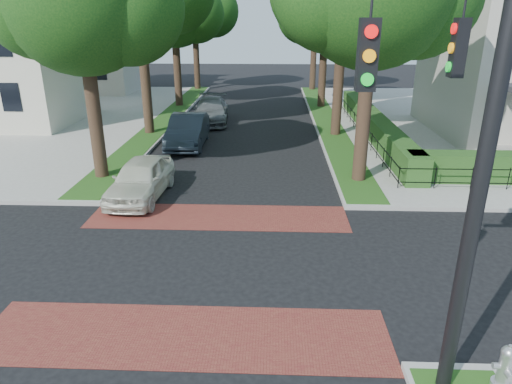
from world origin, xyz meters
TOP-DOWN VIEW (x-y plane):
  - ground at (0.00, 0.00)m, footprint 120.00×120.00m
  - crosswalk_far at (0.00, 3.20)m, footprint 9.00×2.20m
  - crosswalk_near at (0.00, -3.20)m, footprint 9.00×2.20m
  - grass_strip_ne at (5.40, 19.10)m, footprint 1.60×29.80m
  - grass_strip_nw at (-5.40, 19.10)m, footprint 1.60×29.80m
  - tree_right_far at (5.60, 24.22)m, footprint 7.25×6.23m
  - tree_right_back at (5.60, 33.23)m, footprint 7.50×6.45m
  - tree_left_far at (-5.40, 24.22)m, footprint 7.00×6.02m
  - tree_left_back at (-5.40, 33.24)m, footprint 7.75×6.66m
  - hedge_main_road at (7.70, 15.00)m, footprint 1.00×18.00m
  - fence_main_road at (6.90, 15.00)m, footprint 0.06×18.00m
  - house_left_far at (-15.49, 31.99)m, footprint 10.00×9.00m
  - traffic_signal at (4.89, -4.41)m, footprint 2.17×2.00m
  - parked_car_front at (-3.20, 5.00)m, footprint 2.02×4.53m
  - parked_car_middle at (-2.75, 12.60)m, footprint 1.91×5.17m
  - parked_car_rear at (-2.30, 18.63)m, footprint 2.62×5.64m
  - fire_hydrant at (6.17, -4.61)m, footprint 0.47×0.45m

SIDE VIEW (x-z plane):
  - ground at x=0.00m, z-range 0.00..0.00m
  - crosswalk_far at x=0.00m, z-range 0.00..0.01m
  - crosswalk_near at x=0.00m, z-range 0.00..0.01m
  - grass_strip_ne at x=5.40m, z-range 0.15..0.17m
  - grass_strip_nw at x=-5.40m, z-range 0.15..0.17m
  - fence_main_road at x=6.90m, z-range 0.15..1.05m
  - fire_hydrant at x=6.17m, z-range 0.13..1.07m
  - hedge_main_road at x=7.70m, z-range 0.15..1.35m
  - parked_car_front at x=-3.20m, z-range 0.00..1.52m
  - parked_car_rear at x=-2.30m, z-range 0.00..1.59m
  - parked_car_middle at x=-2.75m, z-range 0.00..1.69m
  - traffic_signal at x=4.89m, z-range 0.71..8.71m
  - house_left_far at x=-15.49m, z-range -0.03..10.11m
  - tree_right_far at x=5.60m, z-range 2.04..11.78m
  - tree_left_far at x=-5.40m, z-range 2.19..12.05m
  - tree_right_back at x=5.60m, z-range 2.17..12.37m
  - tree_left_back at x=-5.40m, z-range 2.19..12.63m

